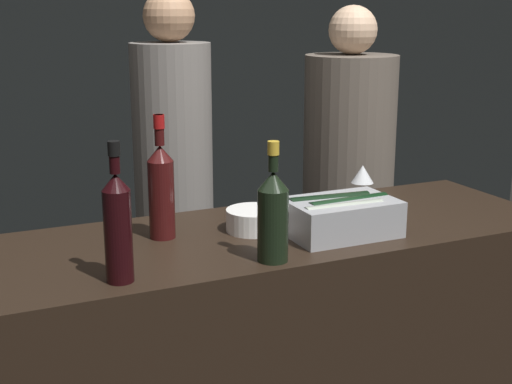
% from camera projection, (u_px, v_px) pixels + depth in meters
% --- Properties ---
extents(wall_back_chalkboard, '(6.40, 0.06, 2.80)m').
position_uv_depth(wall_back_chalkboard, '(96.00, 69.00, 4.08)').
color(wall_back_chalkboard, black).
rests_on(wall_back_chalkboard, ground_plane).
extents(ice_bin_with_bottles, '(0.32, 0.22, 0.12)m').
position_uv_depth(ice_bin_with_bottles, '(341.00, 215.00, 2.14)').
color(ice_bin_with_bottles, '#9EA0A5').
rests_on(ice_bin_with_bottles, bar_counter).
extents(bowl_white, '(0.17, 0.17, 0.07)m').
position_uv_depth(bowl_white, '(254.00, 219.00, 2.18)').
color(bowl_white, white).
rests_on(bowl_white, bar_counter).
extents(wine_glass, '(0.08, 0.08, 0.13)m').
position_uv_depth(wine_glass, '(362.00, 176.00, 2.48)').
color(wine_glass, silver).
rests_on(wine_glass, bar_counter).
extents(red_wine_bottle_black_foil, '(0.07, 0.07, 0.36)m').
position_uv_depth(red_wine_bottle_black_foil, '(118.00, 224.00, 1.75)').
color(red_wine_bottle_black_foil, black).
rests_on(red_wine_bottle_black_foil, bar_counter).
extents(red_wine_bottle_tall, '(0.08, 0.08, 0.37)m').
position_uv_depth(red_wine_bottle_tall, '(161.00, 188.00, 2.09)').
color(red_wine_bottle_tall, '#380F0F').
rests_on(red_wine_bottle_tall, bar_counter).
extents(champagne_bottle, '(0.08, 0.08, 0.33)m').
position_uv_depth(champagne_bottle, '(273.00, 213.00, 1.90)').
color(champagne_bottle, black).
rests_on(champagne_bottle, bar_counter).
extents(person_in_hoodie, '(0.41, 0.41, 1.75)m').
position_uv_depth(person_in_hoodie, '(348.00, 183.00, 3.22)').
color(person_in_hoodie, black).
rests_on(person_in_hoodie, ground_plane).
extents(person_blond_tee, '(0.33, 0.33, 1.81)m').
position_uv_depth(person_blond_tee, '(174.00, 181.00, 3.04)').
color(person_blond_tee, black).
rests_on(person_blond_tee, ground_plane).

